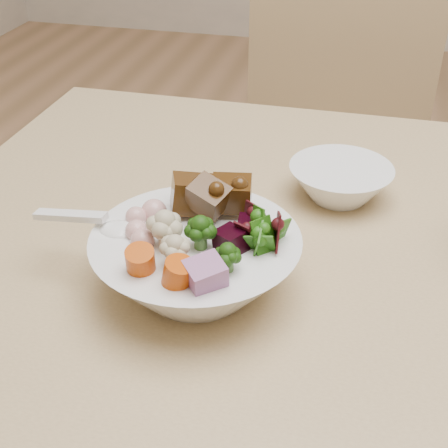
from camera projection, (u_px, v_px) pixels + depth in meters
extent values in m
cylinder|color=tan|center=(116.00, 276.00, 1.27)|extent=(0.06, 0.06, 0.66)
cube|color=tan|center=(333.00, 209.00, 1.31)|extent=(0.44, 0.44, 0.04)
cube|color=tan|center=(341.00, 78.00, 1.34)|extent=(0.40, 0.08, 0.44)
cylinder|color=tan|center=(243.00, 337.00, 1.31)|extent=(0.03, 0.03, 0.41)
cylinder|color=tan|center=(409.00, 352.00, 1.27)|extent=(0.03, 0.03, 0.41)
cylinder|color=tan|center=(256.00, 245.00, 1.59)|extent=(0.03, 0.03, 0.41)
cylinder|color=tan|center=(392.00, 255.00, 1.55)|extent=(0.03, 0.03, 0.41)
sphere|color=black|center=(201.00, 237.00, 0.60)|extent=(0.04, 0.04, 0.04)
sphere|color=#BDAF8F|center=(165.00, 234.00, 0.61)|extent=(0.04, 0.04, 0.04)
cube|color=black|center=(251.00, 231.00, 0.62)|extent=(0.04, 0.04, 0.03)
cube|color=#955A8B|center=(205.00, 276.00, 0.56)|extent=(0.04, 0.05, 0.04)
cylinder|color=#CD4805|center=(141.00, 262.00, 0.58)|extent=(0.03, 0.03, 0.03)
sphere|color=#DB9F99|center=(137.00, 231.00, 0.63)|extent=(0.02, 0.02, 0.02)
ellipsoid|color=white|center=(120.00, 231.00, 0.64)|extent=(0.05, 0.04, 0.02)
cube|color=white|center=(70.00, 216.00, 0.65)|extent=(0.09, 0.02, 0.02)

